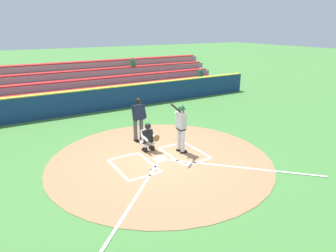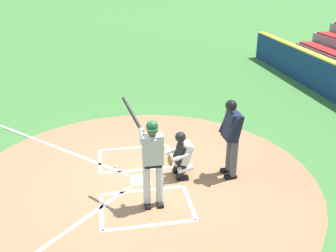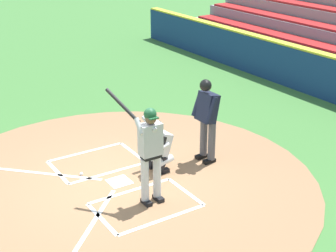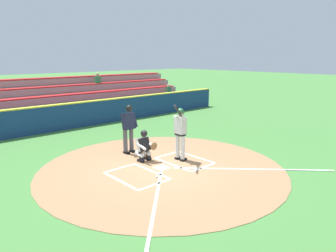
{
  "view_description": "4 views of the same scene",
  "coord_description": "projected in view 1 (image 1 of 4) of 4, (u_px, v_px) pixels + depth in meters",
  "views": [
    {
      "loc": [
        4.83,
        8.54,
        4.6
      ],
      "look_at": [
        -0.58,
        -0.41,
        1.06
      ],
      "focal_mm": 31.64,
      "sensor_mm": 36.0,
      "label": 1
    },
    {
      "loc": [
        -7.35,
        0.7,
        4.56
      ],
      "look_at": [
        0.56,
        -0.74,
        1.05
      ],
      "focal_mm": 40.18,
      "sensor_mm": 36.0,
      "label": 2
    },
    {
      "loc": [
        -8.09,
        4.02,
        4.94
      ],
      "look_at": [
        -0.55,
        -0.81,
        1.24
      ],
      "focal_mm": 54.09,
      "sensor_mm": 36.0,
      "label": 3
    },
    {
      "loc": [
        6.33,
        7.24,
        3.61
      ],
      "look_at": [
        -0.59,
        -0.35,
        1.28
      ],
      "focal_mm": 32.96,
      "sensor_mm": 36.0,
      "label": 4
    }
  ],
  "objects": [
    {
      "name": "catcher",
      "position": [
        148.0,
        136.0,
        11.33
      ],
      "size": [
        0.61,
        0.61,
        1.13
      ],
      "color": "black",
      "rests_on": "ground"
    },
    {
      "name": "bleacher_stand",
      "position": [
        78.0,
        87.0,
        19.22
      ],
      "size": [
        20.0,
        4.25,
        2.55
      ],
      "color": "gray",
      "rests_on": "ground"
    },
    {
      "name": "dirt_circle",
      "position": [
        160.0,
        159.0,
        10.76
      ],
      "size": [
        8.0,
        8.0,
        0.01
      ],
      "primitive_type": "cylinder",
      "color": "#99704C",
      "rests_on": "ground"
    },
    {
      "name": "baseball",
      "position": [
        151.0,
        168.0,
        9.99
      ],
      "size": [
        0.07,
        0.07,
        0.07
      ],
      "primitive_type": "sphere",
      "color": "white",
      "rests_on": "ground"
    },
    {
      "name": "backstop_wall",
      "position": [
        94.0,
        100.0,
        16.63
      ],
      "size": [
        22.0,
        0.36,
        1.31
      ],
      "color": "navy",
      "rests_on": "ground"
    },
    {
      "name": "batter",
      "position": [
        181.0,
        125.0,
        11.01
      ],
      "size": [
        0.93,
        0.71,
        2.13
      ],
      "color": "silver",
      "rests_on": "ground"
    },
    {
      "name": "ground_plane",
      "position": [
        160.0,
        159.0,
        10.76
      ],
      "size": [
        120.0,
        120.0,
        0.0
      ],
      "primitive_type": "plane",
      "color": "#427A38"
    },
    {
      "name": "plate_umpire",
      "position": [
        138.0,
        116.0,
        12.15
      ],
      "size": [
        0.59,
        0.42,
        1.86
      ],
      "color": "#4C4C51",
      "rests_on": "ground"
    },
    {
      "name": "home_plate_and_chalk",
      "position": [
        173.0,
        168.0,
        10.04
      ],
      "size": [
        7.93,
        4.91,
        0.01
      ],
      "color": "white",
      "rests_on": "dirt_circle"
    }
  ]
}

